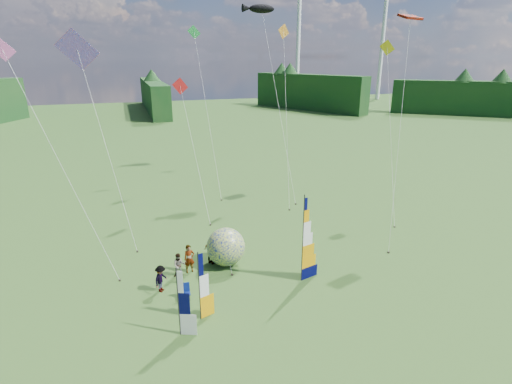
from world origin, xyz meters
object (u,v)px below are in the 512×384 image
object	(u,v)px
side_banner_left	(199,288)
camp_chair	(186,292)
spectator_d	(211,251)
kite_whale	(278,93)
feather_banner_main	(303,241)
side_banner_far	(178,304)
spectator_a	(189,259)
spectator_b	(179,265)
spectator_c	(161,279)
bol_inflatable	(226,247)

from	to	relation	value
side_banner_left	camp_chair	world-z (taller)	side_banner_left
camp_chair	spectator_d	bearing A→B (deg)	61.09
kite_whale	feather_banner_main	bearing A→B (deg)	-116.22
side_banner_far	spectator_a	xyz separation A→B (m)	(1.43, 5.85, -0.84)
side_banner_far	spectator_b	world-z (taller)	side_banner_far
spectator_c	spectator_a	bearing A→B (deg)	-12.09
spectator_b	spectator_c	world-z (taller)	spectator_c
spectator_d	spectator_c	bearing A→B (deg)	87.02
side_banner_left	bol_inflatable	distance (m)	5.87
spectator_d	camp_chair	xyz separation A→B (m)	(-2.22, -3.59, -0.44)
side_banner_left	spectator_a	distance (m)	5.06
bol_inflatable	kite_whale	distance (m)	18.51
spectator_a	spectator_c	bearing A→B (deg)	-144.43
bol_inflatable	spectator_a	bearing A→B (deg)	-174.63
feather_banner_main	spectator_b	xyz separation A→B (m)	(-6.90, 2.82, -1.88)
bol_inflatable	camp_chair	bearing A→B (deg)	-134.20
kite_whale	spectator_d	bearing A→B (deg)	-135.68
camp_chair	kite_whale	world-z (taller)	kite_whale
bol_inflatable	spectator_d	size ratio (longest dim) A/B	1.37
spectator_a	spectator_d	bearing A→B (deg)	16.17
spectator_a	kite_whale	distance (m)	20.08
side_banner_far	spectator_c	distance (m)	4.30
bol_inflatable	spectator_a	distance (m)	2.44
kite_whale	spectator_b	bearing A→B (deg)	-139.36
bol_inflatable	spectator_d	world-z (taller)	bol_inflatable
side_banner_far	camp_chair	size ratio (longest dim) A/B	3.75
spectator_a	camp_chair	world-z (taller)	spectator_a
side_banner_far	bol_inflatable	world-z (taller)	side_banner_far
side_banner_far	camp_chair	distance (m)	3.22
spectator_b	camp_chair	size ratio (longest dim) A/B	1.64
feather_banner_main	side_banner_left	size ratio (longest dim) A/B	1.43
feather_banner_main	spectator_d	size ratio (longest dim) A/B	2.92
spectator_d	kite_whale	distance (m)	18.84
spectator_d	side_banner_left	bearing A→B (deg)	125.66
kite_whale	spectator_a	bearing A→B (deg)	-138.41
spectator_a	spectator_b	xyz separation A→B (m)	(-0.69, -0.36, -0.15)
spectator_b	kite_whale	bearing A→B (deg)	54.82
side_banner_left	camp_chair	distance (m)	2.46
side_banner_left	kite_whale	bearing A→B (deg)	39.26
spectator_b	spectator_a	bearing A→B (deg)	32.07
bol_inflatable	kite_whale	size ratio (longest dim) A/B	0.13
spectator_b	kite_whale	xyz separation A→B (m)	(12.00, 14.56, 8.74)
spectator_c	spectator_d	bearing A→B (deg)	-19.61
spectator_a	kite_whale	size ratio (longest dim) A/B	0.10
spectator_b	spectator_d	xyz separation A→B (m)	(2.19, 0.97, 0.14)
bol_inflatable	side_banner_left	bearing A→B (deg)	-117.22
spectator_b	kite_whale	distance (m)	20.79
spectator_a	spectator_c	xyz separation A→B (m)	(-1.91, -1.68, -0.10)
side_banner_left	spectator_b	world-z (taller)	side_banner_left
spectator_b	bol_inflatable	bearing A→B (deg)	15.09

